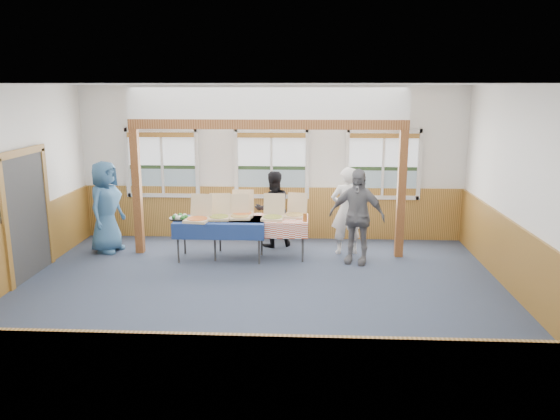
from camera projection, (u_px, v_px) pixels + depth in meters
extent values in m
plane|color=#2A3044|center=(257.00, 299.00, 8.31)|extent=(8.00, 8.00, 0.00)
plane|color=white|center=(255.00, 84.00, 7.60)|extent=(8.00, 8.00, 0.00)
plane|color=silver|center=(272.00, 163.00, 11.36)|extent=(8.00, 0.00, 8.00)
plane|color=silver|center=(217.00, 280.00, 4.55)|extent=(8.00, 0.00, 8.00)
plane|color=silver|center=(536.00, 199.00, 7.76)|extent=(0.00, 8.00, 8.00)
cube|color=brown|center=(272.00, 213.00, 11.57)|extent=(7.98, 0.05, 1.10)
cube|color=brown|center=(220.00, 391.00, 4.81)|extent=(7.98, 0.05, 1.10)
cube|color=brown|center=(0.00, 261.00, 8.39)|extent=(0.05, 6.98, 1.10)
cube|color=brown|center=(527.00, 269.00, 7.99)|extent=(0.05, 6.98, 1.10)
cube|color=#313131|center=(27.00, 216.00, 9.15)|extent=(0.06, 1.30, 2.10)
cube|color=silver|center=(164.00, 195.00, 11.57)|extent=(1.52, 0.05, 0.08)
cube|color=silver|center=(160.00, 130.00, 11.27)|extent=(1.52, 0.05, 0.08)
cube|color=silver|center=(127.00, 163.00, 11.46)|extent=(0.08, 0.05, 1.46)
cube|color=silver|center=(197.00, 163.00, 11.38)|extent=(0.08, 0.05, 1.46)
cube|color=silver|center=(162.00, 163.00, 11.42)|extent=(0.05, 0.05, 1.30)
cube|color=slate|center=(163.00, 181.00, 11.54)|extent=(1.40, 0.02, 0.52)
cube|color=#20351A|center=(163.00, 167.00, 11.48)|extent=(1.40, 0.02, 0.08)
cube|color=silver|center=(162.00, 148.00, 11.39)|extent=(1.40, 0.02, 0.70)
cube|color=brown|center=(160.00, 135.00, 11.27)|extent=(1.40, 0.07, 0.10)
cube|color=silver|center=(272.00, 196.00, 11.46)|extent=(1.52, 0.05, 0.08)
cube|color=silver|center=(271.00, 130.00, 11.15)|extent=(1.52, 0.05, 0.08)
cube|color=silver|center=(236.00, 163.00, 11.34)|extent=(0.08, 0.05, 1.46)
cube|color=silver|center=(307.00, 164.00, 11.27)|extent=(0.08, 0.05, 1.46)
cube|color=silver|center=(272.00, 164.00, 11.31)|extent=(0.05, 0.05, 1.30)
cube|color=slate|center=(272.00, 182.00, 11.43)|extent=(1.40, 0.02, 0.52)
cube|color=#20351A|center=(272.00, 168.00, 11.36)|extent=(1.40, 0.02, 0.08)
cube|color=silver|center=(272.00, 149.00, 11.28)|extent=(1.40, 0.02, 0.70)
cube|color=brown|center=(271.00, 135.00, 11.15)|extent=(1.40, 0.07, 0.10)
cube|color=silver|center=(382.00, 197.00, 11.35)|extent=(1.52, 0.05, 0.08)
cube|color=silver|center=(385.00, 131.00, 11.04)|extent=(1.52, 0.05, 0.08)
cube|color=silver|center=(347.00, 164.00, 11.23)|extent=(0.08, 0.05, 1.46)
cube|color=silver|center=(420.00, 165.00, 11.16)|extent=(0.08, 0.05, 1.46)
cube|color=silver|center=(383.00, 165.00, 11.19)|extent=(0.05, 0.05, 1.30)
cube|color=slate|center=(382.00, 183.00, 11.32)|extent=(1.40, 0.02, 0.52)
cube|color=#20351A|center=(383.00, 169.00, 11.25)|extent=(1.40, 0.02, 0.08)
cube|color=silver|center=(384.00, 150.00, 11.16)|extent=(1.40, 0.02, 0.70)
cube|color=brown|center=(385.00, 136.00, 11.04)|extent=(1.40, 0.07, 0.10)
cube|color=#5D3014|center=(137.00, 192.00, 10.41)|extent=(0.15, 0.15, 2.40)
cube|color=#5D3014|center=(401.00, 195.00, 10.16)|extent=(0.15, 0.15, 2.40)
cube|color=#5D3014|center=(267.00, 124.00, 10.00)|extent=(5.15, 0.18, 0.18)
cylinder|color=#313131|center=(178.00, 244.00, 9.96)|extent=(0.04, 0.04, 0.73)
cylinder|color=#313131|center=(185.00, 236.00, 10.49)|extent=(0.04, 0.04, 0.73)
cylinder|color=#313131|center=(259.00, 245.00, 9.88)|extent=(0.04, 0.04, 0.73)
cylinder|color=#313131|center=(262.00, 237.00, 10.42)|extent=(0.04, 0.04, 0.73)
cube|color=#313131|center=(220.00, 221.00, 10.10)|extent=(1.65, 0.78, 0.03)
cube|color=navy|center=(220.00, 220.00, 10.10)|extent=(1.71, 0.84, 0.01)
cube|color=navy|center=(217.00, 233.00, 9.78)|extent=(1.67, 0.12, 0.28)
cube|color=navy|center=(223.00, 223.00, 10.49)|extent=(1.67, 0.12, 0.28)
cylinder|color=#313131|center=(215.00, 242.00, 10.08)|extent=(0.04, 0.04, 0.73)
cylinder|color=#313131|center=(220.00, 233.00, 10.67)|extent=(0.04, 0.04, 0.73)
cylinder|color=#313131|center=(303.00, 243.00, 10.00)|extent=(0.04, 0.04, 0.73)
cylinder|color=#313131|center=(303.00, 234.00, 10.59)|extent=(0.04, 0.04, 0.73)
cube|color=#313131|center=(260.00, 219.00, 10.25)|extent=(1.87, 1.12, 0.03)
cube|color=#BA3113|center=(260.00, 218.00, 10.25)|extent=(1.94, 1.19, 0.01)
cube|color=#BA3113|center=(258.00, 231.00, 9.89)|extent=(1.75, 0.44, 0.28)
cube|color=#BA3113|center=(262.00, 220.00, 10.66)|extent=(1.75, 0.44, 0.28)
cube|color=tan|center=(197.00, 220.00, 9.97)|extent=(0.48, 0.48, 0.05)
cylinder|color=gold|center=(197.00, 218.00, 9.96)|extent=(0.42, 0.42, 0.01)
cube|color=tan|center=(202.00, 205.00, 10.16)|extent=(0.43, 0.16, 0.41)
cube|color=tan|center=(240.00, 217.00, 10.19)|extent=(0.43, 0.43, 0.04)
cylinder|color=#D9C264|center=(240.00, 216.00, 10.19)|extent=(0.38, 0.38, 0.01)
cube|color=tan|center=(239.00, 204.00, 10.37)|extent=(0.39, 0.14, 0.37)
cube|color=tan|center=(219.00, 218.00, 10.14)|extent=(0.43, 0.43, 0.05)
cylinder|color=gold|center=(219.00, 216.00, 10.13)|extent=(0.37, 0.37, 0.01)
cube|color=tan|center=(220.00, 204.00, 10.33)|extent=(0.41, 0.12, 0.39)
cube|color=tan|center=(242.00, 214.00, 10.40)|extent=(0.43, 0.43, 0.05)
cylinder|color=gold|center=(242.00, 213.00, 10.40)|extent=(0.38, 0.38, 0.01)
cube|color=tan|center=(243.00, 200.00, 10.60)|extent=(0.42, 0.12, 0.41)
cube|color=tan|center=(273.00, 218.00, 10.11)|extent=(0.43, 0.43, 0.05)
cylinder|color=gold|center=(273.00, 217.00, 10.10)|extent=(0.37, 0.37, 0.01)
cube|color=tan|center=(274.00, 204.00, 10.30)|extent=(0.41, 0.12, 0.40)
cube|color=tan|center=(295.00, 216.00, 10.30)|extent=(0.45, 0.45, 0.04)
cylinder|color=#D9C264|center=(295.00, 214.00, 10.30)|extent=(0.40, 0.40, 0.01)
cube|color=tan|center=(297.00, 203.00, 10.48)|extent=(0.39, 0.17, 0.38)
cylinder|color=black|center=(180.00, 218.00, 10.13)|extent=(0.40, 0.40, 0.03)
cylinder|color=white|center=(180.00, 217.00, 10.13)|extent=(0.09, 0.09, 0.04)
sphere|color=#296D29|center=(186.00, 217.00, 10.12)|extent=(0.09, 0.09, 0.09)
sphere|color=beige|center=(185.00, 216.00, 10.21)|extent=(0.09, 0.09, 0.09)
sphere|color=#296D29|center=(180.00, 215.00, 10.23)|extent=(0.09, 0.09, 0.09)
sphere|color=beige|center=(175.00, 216.00, 10.18)|extent=(0.09, 0.09, 0.09)
sphere|color=#296D29|center=(174.00, 217.00, 10.08)|extent=(0.09, 0.09, 0.09)
sphere|color=beige|center=(177.00, 218.00, 10.02)|extent=(0.09, 0.09, 0.09)
sphere|color=#296D29|center=(183.00, 218.00, 10.04)|extent=(0.09, 0.09, 0.09)
cylinder|color=#9A5019|center=(305.00, 218.00, 9.94)|extent=(0.07, 0.07, 0.15)
imported|color=white|center=(347.00, 211.00, 10.43)|extent=(0.67, 0.50, 1.69)
imported|color=black|center=(273.00, 209.00, 10.93)|extent=(0.90, 0.80, 1.53)
imported|color=#366088|center=(106.00, 207.00, 10.54)|extent=(0.76, 0.98, 1.78)
imported|color=slate|center=(357.00, 216.00, 9.87)|extent=(1.10, 0.73, 1.74)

